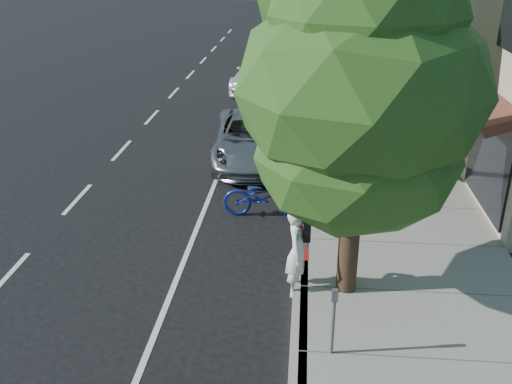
# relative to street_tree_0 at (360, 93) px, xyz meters

# --- Properties ---
(ground) EXTENTS (120.00, 120.00, 0.00)m
(ground) POSITION_rel_street_tree_0_xyz_m (-0.90, 2.00, -4.11)
(ground) COLOR black
(ground) RESTS_ON ground
(sidewalk) EXTENTS (4.60, 56.00, 0.15)m
(sidewalk) POSITION_rel_street_tree_0_xyz_m (1.40, 10.00, -4.04)
(sidewalk) COLOR gray
(sidewalk) RESTS_ON ground
(curb) EXTENTS (0.30, 56.00, 0.15)m
(curb) POSITION_rel_street_tree_0_xyz_m (-0.90, 10.00, -4.04)
(curb) COLOR #9E998E
(curb) RESTS_ON ground
(curb_red_segment) EXTENTS (0.32, 4.00, 0.15)m
(curb_red_segment) POSITION_rel_street_tree_0_xyz_m (-0.90, 3.00, -4.04)
(curb_red_segment) COLOR maroon
(curb_red_segment) RESTS_ON ground
(storefront_building) EXTENTS (10.00, 36.00, 7.00)m
(storefront_building) POSITION_rel_street_tree_0_xyz_m (8.70, 20.00, -0.61)
(storefront_building) COLOR #B7A68D
(storefront_building) RESTS_ON ground
(street_tree_0) EXTENTS (4.44, 4.44, 6.77)m
(street_tree_0) POSITION_rel_street_tree_0_xyz_m (0.00, 0.00, 0.00)
(street_tree_0) COLOR black
(street_tree_0) RESTS_ON ground
(street_tree_1) EXTENTS (4.75, 4.75, 8.14)m
(street_tree_1) POSITION_rel_street_tree_0_xyz_m (-0.00, 6.00, 0.97)
(street_tree_1) COLOR black
(street_tree_1) RESTS_ON ground
(street_tree_2) EXTENTS (4.13, 4.13, 7.15)m
(street_tree_2) POSITION_rel_street_tree_0_xyz_m (-0.00, 12.00, 0.35)
(street_tree_2) COLOR black
(street_tree_2) RESTS_ON ground
(cyclist) EXTENTS (0.52, 0.73, 1.86)m
(cyclist) POSITION_rel_street_tree_0_xyz_m (-0.98, -0.01, -3.18)
(cyclist) COLOR white
(cyclist) RESTS_ON ground
(bicycle) EXTENTS (2.13, 0.75, 1.12)m
(bicycle) POSITION_rel_street_tree_0_xyz_m (-1.88, 3.41, -3.55)
(bicycle) COLOR #16249A
(bicycle) RESTS_ON ground
(silver_suv) EXTENTS (2.88, 5.51, 1.48)m
(silver_suv) POSITION_rel_street_tree_0_xyz_m (-2.57, 7.50, -3.37)
(silver_suv) COLOR #A2A1A6
(silver_suv) RESTS_ON ground
(dark_sedan) EXTENTS (1.87, 4.53, 1.46)m
(dark_sedan) POSITION_rel_street_tree_0_xyz_m (-1.49, 16.40, -3.38)
(dark_sedan) COLOR #212326
(dark_sedan) RESTS_ON ground
(white_pickup) EXTENTS (2.82, 5.46, 1.51)m
(white_pickup) POSITION_rel_street_tree_0_xyz_m (-3.10, 17.29, -3.35)
(white_pickup) COLOR silver
(white_pickup) RESTS_ON ground
(dark_suv_far) EXTENTS (2.31, 4.79, 1.58)m
(dark_suv_far) POSITION_rel_street_tree_0_xyz_m (-1.66, 29.20, -3.32)
(dark_suv_far) COLOR black
(dark_suv_far) RESTS_ON ground
(pedestrian) EXTENTS (0.93, 0.88, 1.52)m
(pedestrian) POSITION_rel_street_tree_0_xyz_m (0.75, 11.90, -3.20)
(pedestrian) COLOR black
(pedestrian) RESTS_ON sidewalk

